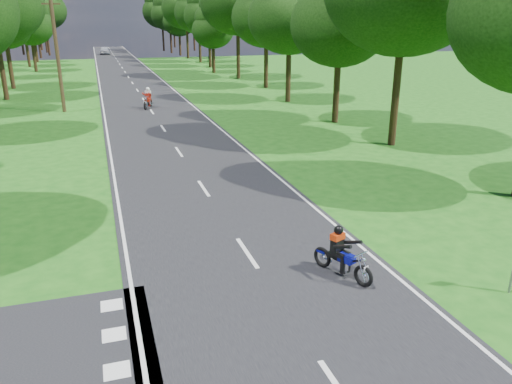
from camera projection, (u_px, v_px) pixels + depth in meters
name	position (u px, v px, depth m)	size (l,w,h in m)	color
ground	(270.00, 287.00, 12.43)	(160.00, 160.00, 0.00)	#185212
main_road	(128.00, 77.00, 57.46)	(7.00, 140.00, 0.02)	black
road_markings	(128.00, 79.00, 55.73)	(7.40, 140.00, 0.01)	silver
treeline	(129.00, 3.00, 64.23)	(40.00, 115.35, 14.78)	black
telegraph_pole	(57.00, 53.00, 34.61)	(1.20, 0.26, 8.00)	#382616
rider_near_blue	(343.00, 252.00, 12.72)	(0.55, 1.64, 1.37)	#0D1090
rider_far_red	(148.00, 98.00, 37.04)	(0.61, 1.84, 1.54)	#B4260D
distant_car	(105.00, 50.00, 93.62)	(1.81, 4.49, 1.53)	silver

